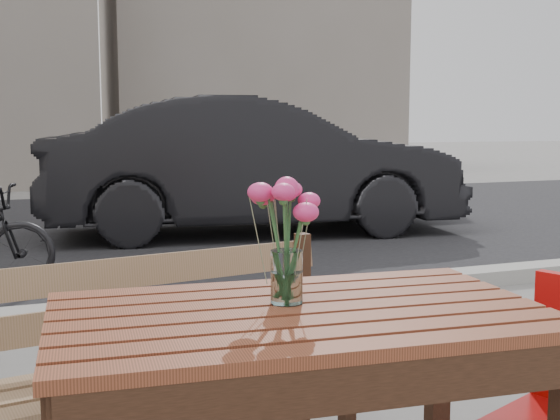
# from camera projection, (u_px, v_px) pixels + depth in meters

# --- Properties ---
(street) EXTENTS (30.00, 8.12, 0.12)m
(street) POSITION_uv_depth(u_px,v_px,m) (93.00, 258.00, 6.51)
(street) COLOR black
(street) RESTS_ON ground
(backdrop_buildings) EXTENTS (15.50, 4.00, 8.00)m
(backdrop_buildings) POSITION_uv_depth(u_px,v_px,m) (47.00, 12.00, 14.78)
(backdrop_buildings) COLOR gray
(backdrop_buildings) RESTS_ON ground
(main_table) EXTENTS (1.34, 0.86, 0.79)m
(main_table) POSITION_uv_depth(u_px,v_px,m) (300.00, 357.00, 1.85)
(main_table) COLOR #5E2E18
(main_table) RESTS_ON ground
(main_bench) EXTENTS (1.43, 0.62, 0.86)m
(main_bench) POSITION_uv_depth(u_px,v_px,m) (158.00, 341.00, 2.43)
(main_bench) COLOR #906F4A
(main_bench) RESTS_ON ground
(main_vase) EXTENTS (0.19, 0.19, 0.34)m
(main_vase) POSITION_uv_depth(u_px,v_px,m) (287.00, 225.00, 1.87)
(main_vase) COLOR white
(main_vase) RESTS_ON main_table
(parked_car) EXTENTS (4.92, 2.27, 1.56)m
(parked_car) POSITION_uv_depth(u_px,v_px,m) (253.00, 166.00, 8.13)
(parked_car) COLOR black
(parked_car) RESTS_ON ground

